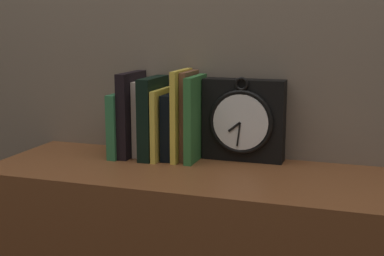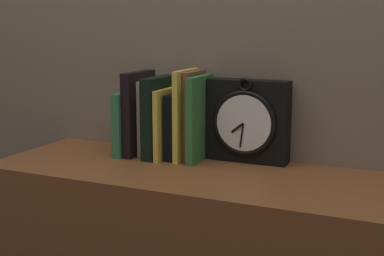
{
  "view_description": "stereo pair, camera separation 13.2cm",
  "coord_description": "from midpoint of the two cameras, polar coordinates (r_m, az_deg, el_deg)",
  "views": [
    {
      "loc": [
        0.41,
        -1.23,
        1.28
      ],
      "look_at": [
        0.0,
        0.0,
        1.03
      ],
      "focal_mm": 50.0,
      "sensor_mm": 36.0,
      "label": 1
    },
    {
      "loc": [
        0.53,
        -1.18,
        1.28
      ],
      "look_at": [
        0.0,
        0.0,
        1.03
      ],
      "focal_mm": 50.0,
      "sensor_mm": 36.0,
      "label": 2
    }
  ],
  "objects": [
    {
      "name": "wall_back",
      "position": [
        1.49,
        0.03,
        11.78
      ],
      "size": [
        6.0,
        0.05,
        2.6
      ],
      "color": "#756656",
      "rests_on": "ground_plane"
    },
    {
      "name": "book_slot3_black",
      "position": [
        1.47,
        -6.73,
        1.09
      ],
      "size": [
        0.03,
        0.15,
        0.22
      ],
      "color": "black",
      "rests_on": "bookshelf"
    },
    {
      "name": "book_slot0_green",
      "position": [
        1.51,
        -9.91,
        0.42
      ],
      "size": [
        0.03,
        0.16,
        0.18
      ],
      "color": "#2F7245",
      "rests_on": "bookshelf"
    },
    {
      "name": "book_slot5_black",
      "position": [
        1.46,
        -4.58,
        0.22
      ],
      "size": [
        0.03,
        0.13,
        0.18
      ],
      "color": "black",
      "rests_on": "bookshelf"
    },
    {
      "name": "book_slot8_green",
      "position": [
        1.42,
        -2.28,
        1.0
      ],
      "size": [
        0.02,
        0.14,
        0.23
      ],
      "color": "#317036",
      "rests_on": "bookshelf"
    },
    {
      "name": "book_slot7_brown",
      "position": [
        1.44,
        -2.91,
        1.34
      ],
      "size": [
        0.02,
        0.12,
        0.24
      ],
      "color": "brown",
      "rests_on": "bookshelf"
    },
    {
      "name": "clock",
      "position": [
        1.42,
        2.86,
        0.82
      ],
      "size": [
        0.22,
        0.07,
        0.23
      ],
      "color": "black",
      "rests_on": "bookshelf"
    },
    {
      "name": "book_slot4_yellow",
      "position": [
        1.46,
        -5.74,
        0.46
      ],
      "size": [
        0.01,
        0.15,
        0.19
      ],
      "color": "gold",
      "rests_on": "bookshelf"
    },
    {
      "name": "book_slot2_cream",
      "position": [
        1.5,
        -7.65,
        1.06
      ],
      "size": [
        0.03,
        0.11,
        0.21
      ],
      "color": "beige",
      "rests_on": "bookshelf"
    },
    {
      "name": "book_slot6_yellow",
      "position": [
        1.44,
        -3.76,
        1.38
      ],
      "size": [
        0.01,
        0.14,
        0.24
      ],
      "color": "gold",
      "rests_on": "bookshelf"
    },
    {
      "name": "book_slot1_black",
      "position": [
        1.49,
        -8.95,
        1.46
      ],
      "size": [
        0.03,
        0.15,
        0.23
      ],
      "color": "black",
      "rests_on": "bookshelf"
    }
  ]
}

